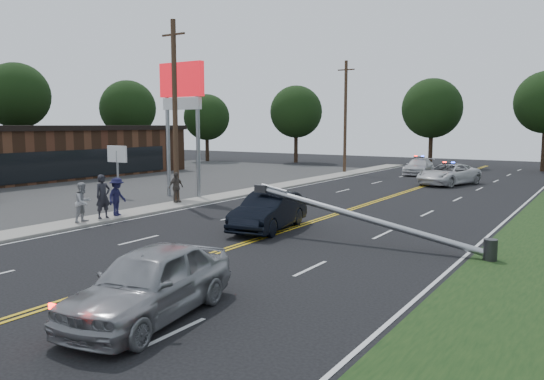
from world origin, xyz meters
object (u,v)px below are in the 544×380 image
Objects in this scene: crashed_sedan at (269,211)px; bystander_b at (83,202)px; pylon_sign at (182,97)px; waiting_sedan at (150,283)px; fallen_streetlight at (376,221)px; emergency_b at (419,167)px; utility_pole_mid at (175,111)px; bystander_d at (176,187)px; emergency_a at (448,174)px; bystander_c at (117,197)px; utility_pole_far at (345,117)px; small_sign at (117,158)px; bystander_a at (103,197)px.

bystander_b is at bearing -163.84° from crashed_sedan.
pylon_sign is 1.65× the size of waiting_sedan.
fallen_streetlight reaches higher than emergency_b.
utility_pole_mid is 4.17m from bystander_d.
utility_pole_mid is at bearing -56.98° from pylon_sign.
fallen_streetlight is 1.70× the size of emergency_a.
emergency_a is 24.48m from bystander_c.
emergency_b is at bearing -8.25° from bystander_d.
emergency_b is at bearing 18.02° from utility_pole_far.
small_sign is 0.65× the size of crashed_sedan.
small_sign reaches higher than bystander_b.
emergency_a is (10.41, -4.52, -4.32)m from utility_pole_far.
bystander_c is 4.69m from bystander_d.
waiting_sedan is at bearing -48.95° from utility_pole_mid.
pylon_sign is 23.84m from emergency_b.
bystander_c is (1.03, -5.14, -4.07)m from utility_pole_mid.
small_sign is at bearing 29.52° from bystander_b.
utility_pole_mid is 2.08× the size of emergency_b.
emergency_a is at bearing 83.13° from waiting_sedan.
crashed_sedan reaches higher than emergency_b.
fallen_streetlight reaches higher than bystander_b.
bystander_a is 1.19× the size of bystander_d.
utility_pole_mid reaches higher than emergency_b.
bystander_a is (-9.32, -23.48, 0.35)m from emergency_a.
bystander_b is at bearing 168.49° from bystander_c.
bystander_d is (-12.98, 3.52, 0.04)m from fallen_streetlight.
small_sign is at bearing 155.96° from crashed_sedan.
emergency_b is at bearing 71.23° from pylon_sign.
waiting_sedan is at bearing -141.68° from bystander_c.
emergency_b is 2.85× the size of bystander_d.
utility_pole_far is 5.71× the size of bystander_b.
crashed_sedan is at bearing -71.59° from utility_pole_far.
utility_pole_far is at bearing 98.90° from waiting_sedan.
fallen_streetlight is (14.69, -6.00, -5.08)m from pylon_sign.
small_sign is 0.31× the size of utility_pole_far.
utility_pole_far is at bearing 77.69° from small_sign.
crashed_sedan is at bearing -15.22° from small_sign.
bystander_c is at bearing -78.68° from utility_pole_mid.
pylon_sign is 2.58× the size of small_sign.
crashed_sedan is 7.81m from bystander_a.
utility_pole_mid is 22.00m from utility_pole_far.
pylon_sign is 0.85× the size of fallen_streetlight.
bystander_a reaches higher than emergency_a.
emergency_a is at bearing 97.89° from fallen_streetlight.
pylon_sign reaches higher than emergency_a.
small_sign is 0.64× the size of waiting_sedan.
bystander_a is at bearing -73.34° from pylon_sign.
utility_pole_far is at bearing 8.97° from bystander_a.
pylon_sign is 0.80× the size of utility_pole_far.
bystander_a is at bearing -171.10° from crashed_sedan.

